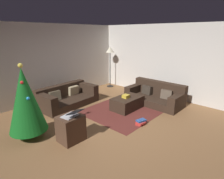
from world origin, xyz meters
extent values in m
plane|color=brown|center=(0.00, 0.00, 0.00)|extent=(6.40, 6.40, 0.00)
cube|color=silver|center=(0.00, 3.14, 1.30)|extent=(6.40, 0.12, 2.60)
cube|color=silver|center=(3.14, 0.00, 1.30)|extent=(0.12, 6.40, 2.60)
cube|color=#332319|center=(0.15, 2.15, 0.11)|extent=(1.94, 1.08, 0.23)
cube|color=#332319|center=(0.13, 2.52, 0.43)|extent=(1.90, 0.35, 0.40)
cube|color=#332319|center=(0.97, 2.20, 0.39)|extent=(0.29, 0.99, 0.33)
cube|color=#332319|center=(-0.67, 2.10, 0.39)|extent=(0.29, 0.99, 0.33)
cube|color=tan|center=(0.52, 2.34, 0.38)|extent=(0.36, 0.16, 0.31)
cube|color=brown|center=(-0.23, 2.30, 0.38)|extent=(0.37, 0.19, 0.31)
cube|color=#332319|center=(2.15, 0.12, 0.12)|extent=(0.90, 1.85, 0.23)
cube|color=#332319|center=(2.48, 0.12, 0.47)|extent=(0.25, 1.85, 0.48)
cube|color=#332319|center=(2.15, -0.68, 0.37)|extent=(0.90, 0.24, 0.27)
cube|color=#332319|center=(2.15, 0.93, 0.37)|extent=(0.90, 0.24, 0.27)
cube|color=brown|center=(2.28, -0.25, 0.38)|extent=(0.19, 0.37, 0.31)
cube|color=#372D24|center=(2.28, 0.49, 0.38)|extent=(0.20, 0.38, 0.31)
cube|color=#332319|center=(1.22, 0.52, 0.19)|extent=(1.00, 0.62, 0.38)
cube|color=gold|center=(1.14, 0.53, 0.43)|extent=(0.20, 0.18, 0.10)
cube|color=black|center=(1.23, 0.67, 0.39)|extent=(0.09, 0.17, 0.02)
cylinder|color=brown|center=(-1.60, 1.14, 0.09)|extent=(0.10, 0.10, 0.18)
cone|color=#14631E|center=(-1.60, 1.14, 0.90)|extent=(0.82, 0.82, 1.43)
sphere|color=yellow|center=(-1.34, 1.33, 0.43)|extent=(0.08, 0.08, 0.08)
sphere|color=red|center=(-1.61, 1.20, 1.38)|extent=(0.06, 0.06, 0.06)
sphere|color=#2699E5|center=(-1.68, 1.32, 0.85)|extent=(0.07, 0.07, 0.07)
sphere|color=yellow|center=(-1.57, 1.20, 1.39)|extent=(0.06, 0.06, 0.06)
sphere|color=#CC33BF|center=(-1.63, 1.45, 0.54)|extent=(0.07, 0.07, 0.07)
sphere|color=#2699E5|center=(-1.61, 0.96, 0.98)|extent=(0.07, 0.07, 0.07)
sphere|color=red|center=(-1.64, 1.08, 1.31)|extent=(0.07, 0.07, 0.07)
sphere|color=green|center=(-1.46, 1.28, 0.83)|extent=(0.07, 0.07, 0.07)
sphere|color=yellow|center=(-1.47, 1.23, 1.00)|extent=(0.08, 0.08, 0.08)
sphere|color=#F2D84C|center=(-1.60, 1.14, 1.66)|extent=(0.10, 0.10, 0.10)
cube|color=#4C3323|center=(-1.04, 0.32, 0.29)|extent=(0.52, 0.44, 0.59)
cube|color=silver|center=(-1.04, 0.32, 0.60)|extent=(0.37, 0.31, 0.02)
cube|color=black|center=(-1.01, 0.16, 0.72)|extent=(0.37, 0.30, 0.09)
cube|color=#B7332D|center=(0.61, -0.37, 0.02)|extent=(0.26, 0.19, 0.04)
cube|color=#B7332D|center=(0.60, -0.41, 0.06)|extent=(0.23, 0.21, 0.05)
cube|color=#2D5193|center=(0.64, -0.39, 0.11)|extent=(0.28, 0.21, 0.04)
cylinder|color=black|center=(2.71, 2.66, 0.01)|extent=(0.28, 0.28, 0.02)
cylinder|color=black|center=(2.71, 2.66, 0.75)|extent=(0.04, 0.04, 1.49)
cone|color=beige|center=(2.71, 2.66, 1.61)|extent=(0.36, 0.36, 0.24)
cube|color=#5E2621|center=(1.22, 0.52, 0.00)|extent=(2.60, 2.00, 0.01)
camera|label=1|loc=(-3.12, -2.81, 2.30)|focal=29.92mm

